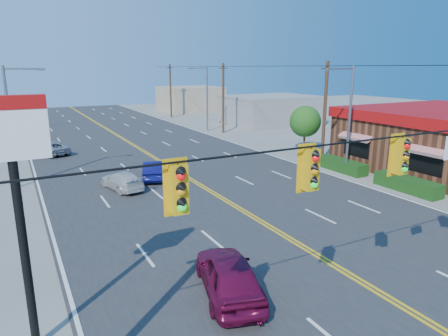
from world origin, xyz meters
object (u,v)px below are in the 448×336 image
kfc (448,138)px  car_silver (51,149)px  car_magenta (229,276)px  signal_span (423,170)px  pizza_hut_sign (14,174)px  car_white (122,181)px  car_blue (154,170)px

kfc → car_silver: 34.28m
car_magenta → car_silver: size_ratio=1.04×
signal_span → pizza_hut_sign: (-10.88, 4.00, 0.30)m
signal_span → pizza_hut_sign: bearing=159.8°
pizza_hut_sign → car_silver: pizza_hut_sign is taller
pizza_hut_sign → car_silver: bearing=83.8°
kfc → car_silver: size_ratio=3.77×
signal_span → car_white: signal_span is taller
pizza_hut_sign → car_blue: size_ratio=1.70×
kfc → car_white: bearing=166.3°
pizza_hut_sign → car_silver: size_ratio=1.58×
signal_span → car_white: 19.17m
car_silver → car_magenta: bearing=78.0°
signal_span → pizza_hut_sign: signal_span is taller
signal_span → car_blue: 20.07m
kfc → car_magenta: kfc is taller
pizza_hut_sign → car_magenta: 7.63m
pizza_hut_sign → kfc: bearing=14.5°
car_magenta → car_white: size_ratio=1.12×
pizza_hut_sign → car_white: (6.07, 14.05, -4.60)m
kfc → pizza_hut_sign: bearing=-165.5°
signal_span → car_magenta: size_ratio=5.40×
kfc → pizza_hut_sign: size_ratio=2.38×
car_magenta → car_blue: bearing=-83.7°
pizza_hut_sign → car_white: size_ratio=1.71×
signal_span → car_silver: signal_span is taller
car_white → kfc: bearing=154.1°
signal_span → car_white: (-4.81, 18.05, -4.30)m
signal_span → car_silver: bearing=103.8°
car_magenta → car_white: bearing=-74.1°
car_magenta → car_white: car_magenta is taller
kfc → car_blue: size_ratio=4.05×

